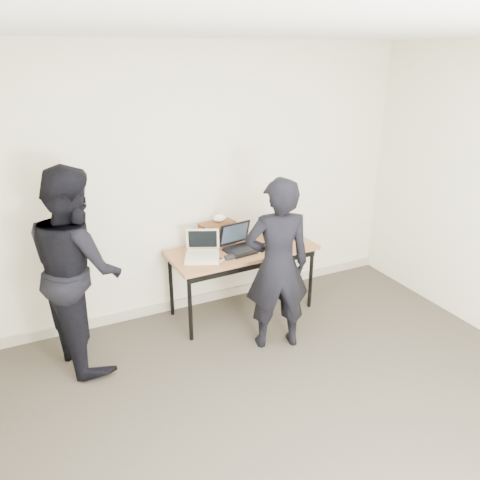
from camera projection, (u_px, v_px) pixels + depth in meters
room at (339, 271)px, 2.84m from camera, size 4.60×4.60×2.80m
desk at (243, 254)px, 4.78m from camera, size 1.52×0.70×0.72m
laptop_beige at (202, 253)px, 4.54m from camera, size 0.43×0.42×0.26m
laptop_center at (240, 244)px, 4.73m from camera, size 0.38×0.37×0.26m
laptop_right at (278, 233)px, 5.06m from camera, size 0.39×0.39×0.21m
leather_satchel at (217, 233)px, 4.83m from camera, size 0.38×0.21×0.25m
tissue at (220, 218)px, 4.78m from camera, size 0.15×0.12×0.08m
equipment_box at (286, 227)px, 5.14m from camera, size 0.28×0.25×0.15m
power_brick at (230, 257)px, 4.52m from camera, size 0.09×0.06×0.03m
cables at (246, 248)px, 4.78m from camera, size 1.15×0.46×0.01m
person_typist at (277, 266)px, 4.17m from camera, size 0.67×0.53×1.63m
person_observer at (77, 268)px, 3.95m from camera, size 0.84×0.99×1.77m
baseboard at (208, 297)px, 5.20m from camera, size 4.50×0.03×0.10m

